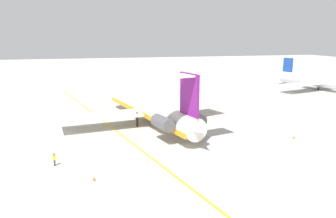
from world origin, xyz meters
TOP-DOWN VIEW (x-y plane):
  - ground at (0.00, 0.00)m, footprint 399.61×399.61m
  - main_jetliner at (0.32, 9.17)m, footprint 39.62×35.41m
  - airliner_far_left at (-27.11, 70.58)m, footprint 31.73×31.72m
  - ground_crew_near_nose at (17.61, -7.56)m, footprint 0.29×0.43m
  - ground_crew_near_tail at (-23.26, 25.49)m, footprint 0.27×0.39m
  - safety_cone_nose at (23.61, -2.48)m, footprint 0.40×0.40m
  - safety_cone_wingtip at (15.00, 31.29)m, footprint 0.40×0.40m
  - taxiway_centreline at (-0.77, 1.05)m, footprint 90.12×22.85m

SIDE VIEW (x-z plane):
  - ground at x=0.00m, z-range 0.00..0.00m
  - taxiway_centreline at x=-0.77m, z-range 0.00..0.01m
  - safety_cone_nose at x=23.61m, z-range 0.00..0.55m
  - safety_cone_wingtip at x=15.00m, z-range 0.00..0.55m
  - ground_crew_near_tail at x=-23.26m, z-range 0.22..1.91m
  - ground_crew_near_nose at x=17.61m, z-range 0.24..2.05m
  - airliner_far_left at x=-27.11m, z-range -1.97..7.63m
  - main_jetliner at x=0.32m, z-range -2.66..9.03m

